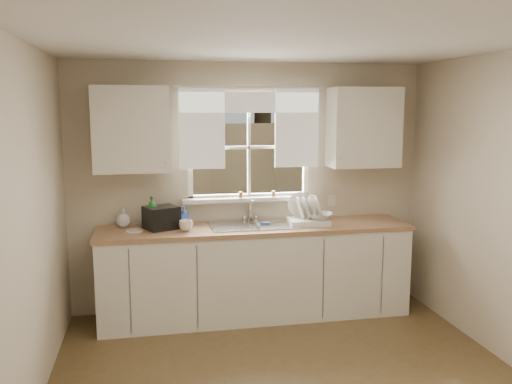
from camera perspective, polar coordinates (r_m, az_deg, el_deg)
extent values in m
cube|color=beige|center=(5.66, -0.69, -6.22)|extent=(3.60, 0.02, 1.15)
cube|color=beige|center=(5.47, -0.73, 11.76)|extent=(3.60, 0.02, 0.35)
cube|color=beige|center=(5.39, -13.39, 4.38)|extent=(1.20, 0.02, 1.00)
cube|color=beige|center=(5.82, 11.03, 4.78)|extent=(1.20, 0.02, 1.00)
cube|color=beige|center=(3.56, -24.04, -4.94)|extent=(0.02, 4.00, 2.50)
cube|color=beige|center=(1.88, 23.24, -17.29)|extent=(3.60, 0.02, 2.50)
cube|color=silver|center=(3.55, 5.39, 16.08)|extent=(3.60, 4.00, 0.02)
cube|color=white|center=(5.56, -0.74, -0.43)|extent=(1.30, 0.06, 0.05)
cube|color=white|center=(5.49, -0.76, 9.92)|extent=(1.30, 0.06, 0.05)
cube|color=white|center=(5.42, -7.02, 4.58)|extent=(0.05, 0.06, 1.05)
cube|color=white|center=(5.64, 5.28, 4.78)|extent=(0.05, 0.06, 1.05)
cube|color=white|center=(5.50, -0.75, 4.71)|extent=(0.03, 0.04, 1.00)
cube|color=white|center=(5.50, -0.75, 4.71)|extent=(1.20, 0.04, 0.03)
cube|color=white|center=(5.51, -0.63, -0.74)|extent=(1.38, 0.14, 0.04)
cylinder|color=white|center=(5.41, -0.61, 11.00)|extent=(1.50, 0.02, 0.02)
cube|color=white|center=(5.35, -5.71, 6.69)|extent=(0.45, 0.02, 0.80)
cube|color=white|center=(5.53, 4.31, 6.78)|extent=(0.45, 0.02, 0.80)
cube|color=white|center=(5.42, -0.62, 9.41)|extent=(1.40, 0.02, 0.20)
cube|color=white|center=(5.40, -0.06, -8.52)|extent=(3.00, 0.62, 0.87)
cube|color=#A67953|center=(5.28, -0.06, -3.81)|extent=(3.04, 0.65, 0.04)
cube|color=white|center=(5.21, -12.98, 6.45)|extent=(0.70, 0.33, 0.80)
cube|color=white|center=(5.63, 11.29, 6.68)|extent=(0.70, 0.33, 0.80)
cube|color=beige|center=(5.76, 7.97, -0.90)|extent=(0.08, 0.01, 0.12)
cylinder|color=brown|center=(5.46, -1.62, -0.29)|extent=(0.04, 0.04, 0.06)
cylinder|color=brown|center=(5.53, 1.86, -0.18)|extent=(0.04, 0.04, 0.06)
cube|color=#335421|center=(10.63, -5.61, -2.35)|extent=(20.00, 10.00, 0.02)
cube|color=#8E6F4E|center=(8.51, -4.38, 1.12)|extent=(8.00, 0.10, 1.80)
cube|color=maroon|center=(11.92, -12.17, 4.16)|extent=(3.00, 3.00, 2.20)
cube|color=black|center=(11.88, -12.37, 10.17)|extent=(3.20, 3.20, 0.30)
cylinder|color=#423021|center=(11.63, 0.70, 6.71)|extent=(0.36, 0.36, 3.20)
sphere|color=#214716|center=(11.78, 0.73, 18.45)|extent=(4.00, 4.00, 4.00)
cube|color=#B7B7BC|center=(5.32, -0.13, -4.37)|extent=(0.84, 0.46, 0.18)
cube|color=#B7B7BC|center=(5.31, -0.13, -3.48)|extent=(0.88, 0.50, 0.01)
cube|color=#B7B7BC|center=(5.31, -0.13, -3.74)|extent=(0.02, 0.41, 0.14)
cylinder|color=silver|center=(5.53, -0.62, -1.86)|extent=(0.03, 0.03, 0.22)
cylinder|color=silver|center=(5.43, -0.47, -0.88)|extent=(0.02, 0.18, 0.02)
sphere|color=silver|center=(5.53, -1.23, -2.70)|extent=(0.05, 0.05, 0.05)
sphere|color=silver|center=(5.55, -0.01, -2.65)|extent=(0.05, 0.05, 0.05)
cube|color=white|center=(5.40, 5.56, -3.08)|extent=(0.41, 0.32, 0.05)
cylinder|color=white|center=(5.47, 4.72, -1.35)|extent=(0.26, 0.09, 0.25)
cylinder|color=white|center=(5.35, 4.64, -1.69)|extent=(0.08, 0.22, 0.22)
cylinder|color=white|center=(5.36, 5.27, -1.67)|extent=(0.08, 0.22, 0.22)
cylinder|color=white|center=(5.38, 5.89, -1.65)|extent=(0.08, 0.22, 0.22)
cylinder|color=white|center=(5.39, 6.51, -1.64)|extent=(0.08, 0.22, 0.22)
imported|color=beige|center=(5.38, 6.77, -2.53)|extent=(0.32, 0.32, 0.06)
imported|color=#297F29|center=(5.25, -10.91, -2.11)|extent=(0.14, 0.14, 0.31)
imported|color=blue|center=(5.30, -7.61, -2.54)|extent=(0.10, 0.10, 0.19)
imported|color=beige|center=(5.37, -13.81, -2.66)|extent=(0.18, 0.18, 0.18)
cylinder|color=white|center=(5.18, -12.70, -4.00)|extent=(0.16, 0.16, 0.01)
imported|color=silver|center=(5.11, -7.39, -3.52)|extent=(0.14, 0.14, 0.10)
cube|color=black|center=(5.22, -9.93, -2.67)|extent=(0.37, 0.35, 0.22)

